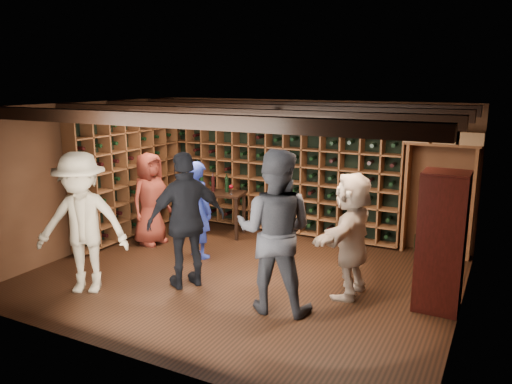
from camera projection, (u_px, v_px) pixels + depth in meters
The scene contains 13 objects.
ground at pixel (242, 276), 7.43m from camera, with size 6.00×6.00×0.00m, color black.
room_shell at pixel (243, 112), 6.94m from camera, with size 6.00×6.00×6.00m.
wine_rack_back at pixel (277, 172), 9.43m from camera, with size 4.65×0.30×2.20m.
wine_rack_left at pixel (129, 175), 9.16m from camera, with size 0.30×2.65×2.20m.
crate_shelf at pixel (442, 162), 8.02m from camera, with size 1.20×0.32×2.07m.
display_cabinet at pixel (441, 244), 6.20m from camera, with size 0.55×0.50×1.75m.
man_blue_shirt at pixel (198, 210), 8.10m from camera, with size 0.58×0.38×1.59m, color navy.
man_grey_suit at pixel (275, 231), 6.16m from camera, with size 1.00×0.78×2.06m, color black.
guest_red_floral at pixel (150, 199), 8.75m from camera, with size 0.80×0.52×1.64m, color maroon.
guest_woman_black at pixel (187, 220), 6.89m from camera, with size 1.12×0.47×1.92m, color black.
guest_khaki at pixel (82, 223), 6.72m from camera, with size 1.25×0.72×1.94m, color gray.
guest_beige at pixel (351, 235), 6.62m from camera, with size 1.57×0.50×1.69m, color tan.
tasting_table at pixel (214, 196), 9.29m from camera, with size 1.17×0.74×1.10m.
Camera 1 is at (3.38, -6.11, 2.86)m, focal length 35.00 mm.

